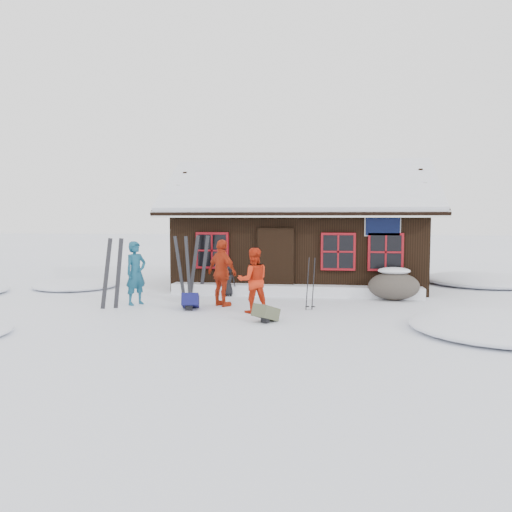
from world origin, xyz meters
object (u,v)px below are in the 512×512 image
Objects in this scene: boulder at (394,285)px; backpack_blue at (191,303)px; skier_orange_left at (253,280)px; skier_crouched at (228,281)px; backpack_olive at (266,316)px; ski_pair_left at (112,274)px; ski_poles at (310,284)px; skier_teal at (136,273)px; skier_orange_right at (222,273)px.

boulder reaches higher than backpack_blue.
skier_orange_left is at bearing -18.15° from backpack_blue.
skier_crouched reaches higher than backpack_olive.
skier_orange_left is 4.51m from boulder.
ski_pair_left reaches higher than backpack_olive.
boulder is at bearing 9.15° from ski_pair_left.
ski_poles is (1.40, 0.60, -0.15)m from skier_orange_left.
skier_teal is 1.92× the size of skier_crouched.
skier_teal is at bearing -30.15° from skier_orange_left.
ski_pair_left is at bearing 51.33° from skier_orange_right.
ski_poles is 2.61× the size of backpack_olive.
ski_poles reaches higher than skier_crouched.
ski_poles is at bearing -50.94° from skier_crouched.
skier_crouched is at bearing 179.61° from boulder.
skier_orange_right is at bearing 159.88° from backpack_olive.
boulder is 2.74× the size of backpack_olive.
ski_poles is at bearing -4.05° from backpack_blue.
backpack_blue is (-3.07, -0.41, -0.50)m from ski_poles.
ski_pair_left is (-0.39, -0.63, 0.03)m from skier_teal.
skier_crouched is 1.70× the size of backpack_olive.
skier_teal is 0.97× the size of skier_orange_right.
boulder is 2.57× the size of backpack_blue.
skier_orange_left is at bearing 176.94° from skier_orange_right.
backpack_olive is at bearing -24.04° from ski_pair_left.
skier_teal reaches higher than backpack_blue.
skier_crouched is 0.48× the size of ski_pair_left.
backpack_blue is at bearing -25.14° from skier_orange_left.
skier_orange_right is 1.29× the size of ski_poles.
skier_orange_left is 1.34m from backpack_olive.
backpack_olive is at bearing -119.57° from ski_poles.
backpack_blue is 1.07× the size of backpack_olive.
backpack_olive is at bearing -132.61° from boulder.
skier_orange_right is 2.46m from backpack_olive.
backpack_olive is at bearing 163.53° from skier_orange_right.
boulder is at bearing 80.09° from backpack_olive.
ski_poles reaches higher than backpack_olive.
skier_crouched is 2.41m from backpack_blue.
boulder is 5.88m from backpack_blue.
backpack_blue is (-0.52, -2.34, -0.30)m from skier_crouched.
skier_orange_right is at bearing 5.98° from ski_pair_left.
ski_poles is 1.99m from backpack_olive.
ski_pair_left is at bearing -162.33° from backpack_olive.
skier_teal is at bearing 151.98° from backpack_blue.
skier_orange_right is at bearing -97.51° from skier_crouched.
skier_crouched is at bearing 142.99° from ski_poles.
ski_pair_left reaches higher than skier_orange_right.
skier_teal is 1.19× the size of boulder.
skier_crouched reaches higher than boulder.
boulder is (4.69, 1.71, -0.46)m from skier_orange_right.
skier_orange_left is at bearing -9.77° from ski_pair_left.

